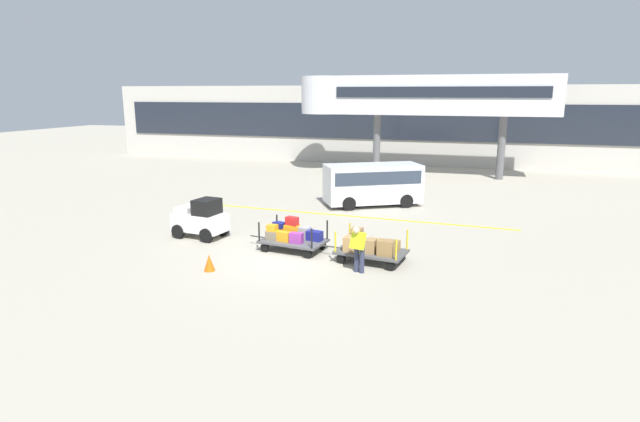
% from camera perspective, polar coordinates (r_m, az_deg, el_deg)
% --- Properties ---
extents(ground_plane, '(120.00, 120.00, 0.00)m').
position_cam_1_polar(ground_plane, '(17.83, -4.00, -5.40)').
color(ground_plane, '#A8A08E').
extents(apron_lead_line, '(15.58, 0.93, 0.01)m').
position_cam_1_polar(apron_lead_line, '(24.04, 2.66, -0.50)').
color(apron_lead_line, yellow).
rests_on(apron_lead_line, ground_plane).
extents(terminal_building, '(50.86, 2.51, 6.19)m').
position_cam_1_polar(terminal_building, '(42.25, 8.95, 9.47)').
color(terminal_building, '#BCB7AD').
rests_on(terminal_building, ground_plane).
extents(jet_bridge, '(17.23, 3.00, 6.76)m').
position_cam_1_polar(jet_bridge, '(36.01, 10.42, 12.48)').
color(jet_bridge, silver).
rests_on(jet_bridge, ground_plane).
extents(baggage_tug, '(2.23, 1.48, 1.58)m').
position_cam_1_polar(baggage_tug, '(20.82, -13.15, -0.86)').
color(baggage_tug, white).
rests_on(baggage_tug, ground_plane).
extents(baggage_cart_lead, '(3.07, 1.70, 1.17)m').
position_cam_1_polar(baggage_cart_lead, '(18.75, -3.13, -2.75)').
color(baggage_cart_lead, '#4C4C4F').
rests_on(baggage_cart_lead, ground_plane).
extents(baggage_cart_middle, '(3.07, 1.70, 1.10)m').
position_cam_1_polar(baggage_cart_middle, '(17.48, 5.58, -3.99)').
color(baggage_cart_middle, '#4C4C4F').
rests_on(baggage_cart_middle, ground_plane).
extents(baggage_handler, '(0.51, 0.52, 1.56)m').
position_cam_1_polar(baggage_handler, '(16.29, 4.28, -4.01)').
color(baggage_handler, '#2D334C').
rests_on(baggage_handler, ground_plane).
extents(shuttle_van, '(5.11, 4.02, 2.10)m').
position_cam_1_polar(shuttle_van, '(26.11, 5.90, 3.29)').
color(shuttle_van, silver).
rests_on(shuttle_van, ground_plane).
extents(safety_cone_near, '(0.36, 0.36, 0.55)m').
position_cam_1_polar(safety_cone_near, '(17.00, -12.24, -5.64)').
color(safety_cone_near, '#EA590F').
rests_on(safety_cone_near, ground_plane).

